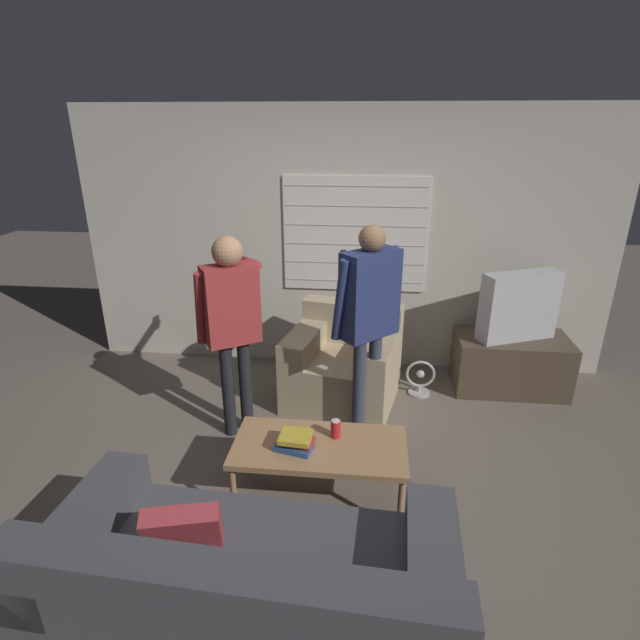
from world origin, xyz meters
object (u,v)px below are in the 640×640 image
Objects in this scene: tv at (519,306)px; floor_fan at (420,379)px; soda_can at (336,429)px; armchair_beige at (344,365)px; book_stack at (295,442)px; person_left_standing at (231,313)px; coffee_table at (320,450)px; person_right_standing at (368,308)px; spare_remote at (282,440)px; couch_blue at (247,595)px.

tv is 2.17× the size of floor_fan.
tv is at bearing 46.57° from soda_can.
armchair_beige reaches higher than floor_fan.
soda_can is at bearing 32.05° from book_stack.
person_left_standing reaches higher than floor_fan.
coffee_table is 3.30× the size of floor_fan.
armchair_beige reaches higher than soda_can.
coffee_table is at bearing -151.75° from person_right_standing.
armchair_beige reaches higher than spare_remote.
spare_remote is at bearing -166.08° from soda_can.
coffee_table is 0.69× the size of person_left_standing.
book_stack is at bearing 92.77° from armchair_beige.
person_left_standing is at bearing 142.58° from soda_can.
person_left_standing reaches higher than tv.
coffee_table is at bearing -77.41° from person_left_standing.
couch_blue reaches higher than book_stack.
person_right_standing is at bearing -126.59° from floor_fan.
tv is 2.53m from book_stack.
person_right_standing is at bearing 64.16° from book_stack.
couch_blue is 15.64× the size of soda_can.
book_stack is (0.08, 0.97, 0.18)m from couch_blue.
person_left_standing is at bearing 141.27° from person_right_standing.
person_right_standing is 1.27m from floor_fan.
book_stack is 0.13m from spare_remote.
book_stack is 1.96× the size of spare_remote.
coffee_table is 1.71m from floor_fan.
person_left_standing is 0.95× the size of person_right_standing.
soda_can is at bearing 102.76° from armchair_beige.
person_left_standing is 4.79× the size of floor_fan.
book_stack is at bearing 88.11° from couch_blue.
person_right_standing is 0.96m from soda_can.
tv is at bearing -155.09° from armchair_beige.
person_left_standing is at bearing 135.66° from spare_remote.
floor_fan is (0.93, 1.56, -0.34)m from book_stack.
tv reaches higher than book_stack.
person_right_standing is at bearing -28.18° from person_left_standing.
person_right_standing is (1.03, 0.08, 0.06)m from person_left_standing.
book_stack is (-1.78, -1.77, -0.34)m from tv.
spare_remote is at bearing -166.09° from person_right_standing.
tv is 2.58m from person_left_standing.
soda_can is at bearing -70.08° from person_left_standing.
armchair_beige is 1.36m from coffee_table.
coffee_table is 0.17m from soda_can.
person_left_standing is 1.93m from floor_fan.
book_stack is (-0.23, -1.41, 0.15)m from armchair_beige.
soda_can is at bearing -147.22° from person_right_standing.
person_left_standing is at bearing 109.40° from couch_blue.
armchair_beige is 0.75m from floor_fan.
book_stack is at bearing -23.41° from spare_remote.
book_stack is (-0.43, -0.88, -0.60)m from person_right_standing.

